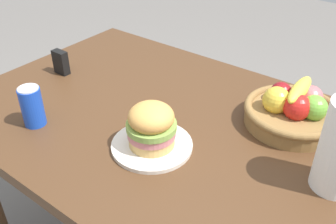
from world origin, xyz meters
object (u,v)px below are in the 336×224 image
object	(u,v)px
sandwich	(151,125)
napkin_holder	(62,62)
fruit_basket	(293,110)
soda_can	(32,106)
plate	(152,145)

from	to	relation	value
sandwich	napkin_holder	xyz separation A→B (m)	(-0.55, 0.14, -0.03)
fruit_basket	sandwich	bearing A→B (deg)	-127.44
soda_can	fruit_basket	xyz separation A→B (m)	(0.62, 0.47, -0.01)
napkin_holder	sandwich	bearing A→B (deg)	-14.19
soda_can	napkin_holder	size ratio (longest dim) A/B	1.40
plate	napkin_holder	xyz separation A→B (m)	(-0.55, 0.14, 0.04)
fruit_basket	napkin_holder	xyz separation A→B (m)	(-0.82, -0.20, -0.00)
sandwich	napkin_holder	world-z (taller)	sandwich
soda_can	napkin_holder	bearing A→B (deg)	125.95
plate	sandwich	bearing A→B (deg)	90.00
plate	soda_can	bearing A→B (deg)	-160.28
sandwich	fruit_basket	distance (m)	0.44
plate	fruit_basket	world-z (taller)	fruit_basket
sandwich	napkin_holder	size ratio (longest dim) A/B	1.55
napkin_holder	fruit_basket	bearing A→B (deg)	14.29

